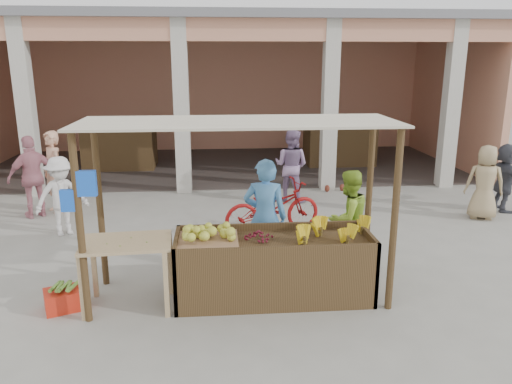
{
  "coord_description": "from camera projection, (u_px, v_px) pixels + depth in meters",
  "views": [
    {
      "loc": [
        -0.25,
        -6.15,
        3.15
      ],
      "look_at": [
        0.37,
        1.2,
        1.15
      ],
      "focal_mm": 35.0,
      "sensor_mm": 36.0,
      "label": 1
    }
  ],
  "objects": [
    {
      "name": "shopper_a",
      "position": [
        61.0,
        193.0,
        8.98
      ],
      "size": [
        1.12,
        0.95,
        1.57
      ],
      "primitive_type": "imported",
      "rotation": [
        0.0,
        0.0,
        0.54
      ],
      "color": "silver",
      "rests_on": "ground"
    },
    {
      "name": "produce_sacks",
      "position": [
        334.0,
        177.0,
        12.13
      ],
      "size": [
        0.87,
        0.81,
        0.66
      ],
      "color": "maroon",
      "rests_on": "ground"
    },
    {
      "name": "vendor_green",
      "position": [
        348.0,
        216.0,
        7.64
      ],
      "size": [
        0.89,
        0.76,
        1.6
      ],
      "primitive_type": "imported",
      "rotation": [
        0.0,
        0.0,
        3.64
      ],
      "color": "#9EC835",
      "rests_on": "ground"
    },
    {
      "name": "ground",
      "position": [
        237.0,
        298.0,
        6.76
      ],
      "size": [
        60.0,
        60.0,
        0.0
      ],
      "primitive_type": "plane",
      "color": "gray",
      "rests_on": "ground"
    },
    {
      "name": "plantain_bundle",
      "position": [
        64.0,
        287.0,
        6.39
      ],
      "size": [
        0.39,
        0.27,
        0.08
      ],
      "primitive_type": null,
      "color": "olive",
      "rests_on": "red_crate"
    },
    {
      "name": "vendor_blue",
      "position": [
        265.0,
        214.0,
        7.3
      ],
      "size": [
        0.79,
        0.64,
        1.88
      ],
      "primitive_type": "imported",
      "rotation": [
        0.0,
        0.0,
        2.95
      ],
      "color": "#4888C7",
      "rests_on": "ground"
    },
    {
      "name": "stall_awning",
      "position": [
        234.0,
        153.0,
        6.3
      ],
      "size": [
        4.09,
        1.35,
        2.39
      ],
      "color": "#4F381F",
      "rests_on": "ground"
    },
    {
      "name": "motorcycle",
      "position": [
        273.0,
        206.0,
        9.15
      ],
      "size": [
        1.2,
        2.05,
        1.01
      ],
      "primitive_type": "imported",
      "rotation": [
        0.0,
        0.0,
        1.86
      ],
      "color": "maroon",
      "rests_on": "ground"
    },
    {
      "name": "shopper_e",
      "position": [
        53.0,
        170.0,
        10.31
      ],
      "size": [
        0.8,
        0.83,
        1.78
      ],
      "primitive_type": "imported",
      "rotation": [
        0.0,
        0.0,
        -0.91
      ],
      "color": "tan",
      "rests_on": "ground"
    },
    {
      "name": "side_table",
      "position": [
        127.0,
        252.0,
        6.34
      ],
      "size": [
        1.17,
        0.82,
        0.9
      ],
      "rotation": [
        0.0,
        0.0,
        0.07
      ],
      "color": "tan",
      "rests_on": "ground"
    },
    {
      "name": "berry_heap",
      "position": [
        259.0,
        235.0,
        6.61
      ],
      "size": [
        0.42,
        0.35,
        0.13
      ],
      "primitive_type": "ellipsoid",
      "color": "maroon",
      "rests_on": "fruit_stall"
    },
    {
      "name": "shopper_f",
      "position": [
        291.0,
        162.0,
        11.11
      ],
      "size": [
        1.0,
        0.87,
        1.78
      ],
      "primitive_type": "imported",
      "rotation": [
        0.0,
        0.0,
        2.6
      ],
      "color": "gray",
      "rests_on": "ground"
    },
    {
      "name": "fruit_stall",
      "position": [
        273.0,
        269.0,
        6.7
      ],
      "size": [
        2.6,
        0.95,
        0.8
      ],
      "primitive_type": "cube",
      "color": "#4F381F",
      "rests_on": "ground"
    },
    {
      "name": "shopper_c",
      "position": [
        485.0,
        178.0,
        9.87
      ],
      "size": [
        0.93,
        0.77,
        1.66
      ],
      "primitive_type": "imported",
      "rotation": [
        0.0,
        0.0,
        2.78
      ],
      "color": "tan",
      "rests_on": "ground"
    },
    {
      "name": "shopper_b",
      "position": [
        33.0,
        174.0,
        9.97
      ],
      "size": [
        1.17,
        1.07,
        1.78
      ],
      "primitive_type": "imported",
      "rotation": [
        0.0,
        0.0,
        3.78
      ],
      "color": "#C47885",
      "rests_on": "ground"
    },
    {
      "name": "red_crate",
      "position": [
        66.0,
        299.0,
        6.44
      ],
      "size": [
        0.61,
        0.53,
        0.26
      ],
      "primitive_type": "cube",
      "rotation": [
        0.0,
        0.0,
        0.38
      ],
      "color": "red",
      "rests_on": "ground"
    },
    {
      "name": "banana_heap",
      "position": [
        332.0,
        233.0,
        6.65
      ],
      "size": [
        0.98,
        0.54,
        0.18
      ],
      "primitive_type": null,
      "color": "gold",
      "rests_on": "fruit_stall"
    },
    {
      "name": "papaya_pile",
      "position": [
        126.0,
        235.0,
        6.28
      ],
      "size": [
        0.62,
        0.35,
        0.18
      ],
      "primitive_type": null,
      "color": "#49832B",
      "rests_on": "side_table"
    },
    {
      "name": "market_building",
      "position": [
        224.0,
        73.0,
        14.64
      ],
      "size": [
        14.4,
        6.4,
        4.2
      ],
      "color": "tan",
      "rests_on": "ground"
    },
    {
      "name": "melon_tray",
      "position": [
        206.0,
        236.0,
        6.49
      ],
      "size": [
        0.82,
        0.71,
        0.21
      ],
      "color": "#996E4F",
      "rests_on": "fruit_stall"
    },
    {
      "name": "shopper_d",
      "position": [
        505.0,
        176.0,
        10.44
      ],
      "size": [
        0.62,
        1.42,
        1.51
      ],
      "primitive_type": "imported",
      "rotation": [
        0.0,
        0.0,
        1.54
      ],
      "color": "#43454F",
      "rests_on": "ground"
    }
  ]
}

